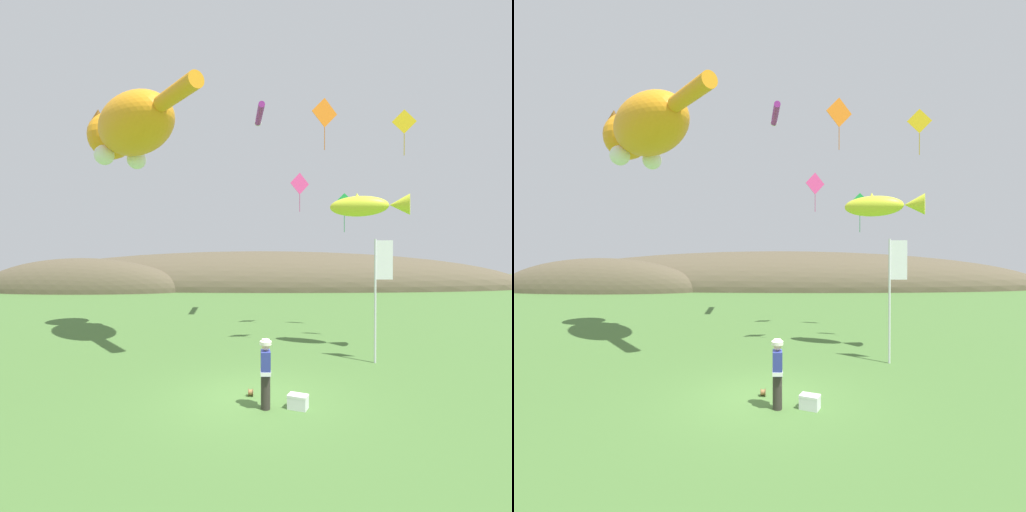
% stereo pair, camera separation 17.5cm
% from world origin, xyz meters
% --- Properties ---
extents(ground_plane, '(120.00, 120.00, 0.00)m').
position_xyz_m(ground_plane, '(0.00, 0.00, 0.00)').
color(ground_plane, '#477033').
extents(distant_hill_ridge, '(58.83, 13.88, 8.00)m').
position_xyz_m(distant_hill_ridge, '(-2.22, 32.77, 0.00)').
color(distant_hill_ridge, brown).
rests_on(distant_hill_ridge, ground).
extents(festival_attendant, '(0.30, 0.43, 1.77)m').
position_xyz_m(festival_attendant, '(0.31, -0.67, 0.95)').
color(festival_attendant, '#332D28').
rests_on(festival_attendant, ground).
extents(kite_spool, '(0.14, 0.20, 0.20)m').
position_xyz_m(kite_spool, '(-0.09, 0.23, 0.10)').
color(kite_spool, olive).
rests_on(kite_spool, ground).
extents(picnic_cooler, '(0.58, 0.49, 0.36)m').
position_xyz_m(picnic_cooler, '(1.13, -0.64, 0.18)').
color(picnic_cooler, white).
rests_on(picnic_cooler, ground).
extents(festival_banner_pole, '(0.66, 0.08, 4.44)m').
position_xyz_m(festival_banner_pole, '(4.43, 3.57, 2.91)').
color(festival_banner_pole, silver).
rests_on(festival_banner_pole, ground).
extents(kite_giant_cat, '(6.69, 8.05, 2.95)m').
position_xyz_m(kite_giant_cat, '(-5.66, 6.93, 9.43)').
color(kite_giant_cat, orange).
extents(kite_fish_windsock, '(3.19, 1.93, 0.95)m').
position_xyz_m(kite_fish_windsock, '(4.45, 5.31, 5.82)').
color(kite_fish_windsock, yellow).
extents(kite_tube_streamer, '(0.64, 3.19, 0.44)m').
position_xyz_m(kite_tube_streamer, '(0.09, 12.53, 11.97)').
color(kite_tube_streamer, '#8C268C').
extents(kite_diamond_green, '(1.10, 0.14, 2.01)m').
position_xyz_m(kite_diamond_green, '(4.44, 9.75, 6.40)').
color(kite_diamond_green, green).
extents(kite_diamond_pink, '(1.01, 0.52, 2.02)m').
position_xyz_m(kite_diamond_pink, '(2.17, 9.84, 7.46)').
color(kite_diamond_pink, '#E53F8C').
extents(kite_diamond_orange, '(1.09, 0.48, 2.08)m').
position_xyz_m(kite_diamond_orange, '(2.72, 5.29, 9.52)').
color(kite_diamond_orange, orange).
extents(kite_diamond_gold, '(1.00, 0.11, 1.90)m').
position_xyz_m(kite_diamond_gold, '(6.13, 5.95, 9.36)').
color(kite_diamond_gold, yellow).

